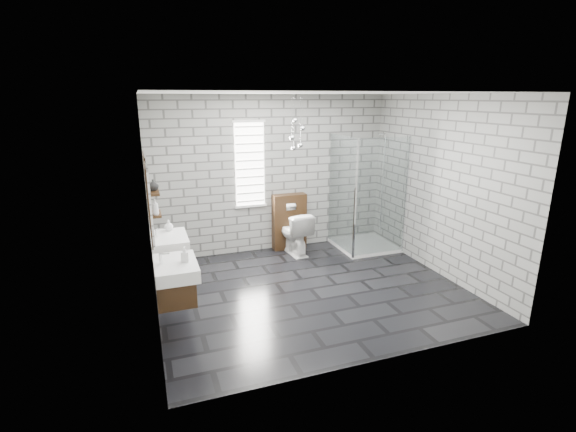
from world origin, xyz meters
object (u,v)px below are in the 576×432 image
vanity_left (172,270)px  vanity_right (166,243)px  toilet (295,233)px  cistern_panel (289,221)px  shower_enclosure (364,223)px

vanity_left → vanity_right: size_ratio=1.00×
vanity_left → toilet: 2.92m
cistern_panel → vanity_right: bearing=-151.4°
vanity_right → toilet: size_ratio=2.09×
vanity_right → toilet: (2.19, 0.91, -0.38)m
vanity_right → toilet: vanity_right is taller
vanity_left → cistern_panel: vanity_left is taller
vanity_right → shower_enclosure: size_ratio=0.77×
cistern_panel → toilet: size_ratio=1.33×
vanity_left → shower_enclosure: size_ratio=0.77×
vanity_left → cistern_panel: size_ratio=1.57×
cistern_panel → shower_enclosure: bearing=-23.0°
cistern_panel → vanity_left: bearing=-135.2°
vanity_right → shower_enclosure: 3.48m
vanity_left → vanity_right: 0.98m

